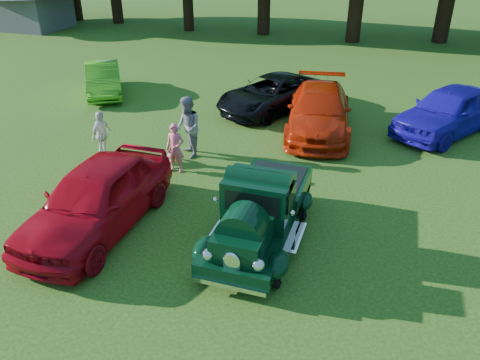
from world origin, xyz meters
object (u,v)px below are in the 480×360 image
(back_car_lime, at_px, (103,79))
(back_car_orange, at_px, (319,111))
(back_car_black, at_px, (271,94))
(hero_pickup, at_px, (261,211))
(red_convertible, at_px, (97,198))
(spectator_grey, at_px, (188,127))
(back_car_blue, at_px, (449,111))
(spectator_pink, at_px, (175,148))
(spectator_white, at_px, (102,135))

(back_car_lime, relative_size, back_car_orange, 0.77)
(back_car_lime, bearing_deg, back_car_black, -31.69)
(hero_pickup, relative_size, red_convertible, 0.91)
(red_convertible, distance_m, back_car_lime, 10.68)
(back_car_orange, xyz_separation_m, spectator_grey, (-3.47, -3.33, 0.20))
(red_convertible, xyz_separation_m, spectator_grey, (0.36, 4.35, 0.15))
(hero_pickup, bearing_deg, back_car_blue, 61.89)
(back_car_lime, bearing_deg, spectator_pink, -77.06)
(back_car_lime, xyz_separation_m, back_car_orange, (9.51, -1.36, 0.10))
(back_car_orange, bearing_deg, hero_pickup, -99.18)
(red_convertible, bearing_deg, spectator_white, 121.57)
(red_convertible, bearing_deg, back_car_orange, 63.38)
(back_car_lime, bearing_deg, hero_pickup, -75.09)
(back_car_black, distance_m, spectator_grey, 5.13)
(back_car_black, bearing_deg, spectator_pink, -76.36)
(back_car_orange, relative_size, spectator_white, 3.48)
(back_car_black, distance_m, back_car_blue, 6.41)
(back_car_lime, height_order, spectator_pink, spectator_pink)
(back_car_black, relative_size, spectator_grey, 2.51)
(red_convertible, height_order, back_car_lime, red_convertible)
(back_car_black, bearing_deg, spectator_white, -97.84)
(red_convertible, distance_m, spectator_white, 4.04)
(red_convertible, xyz_separation_m, back_car_lime, (-5.68, 9.04, -0.15))
(back_car_lime, bearing_deg, spectator_grey, -71.49)
(back_car_black, bearing_deg, back_car_blue, 21.96)
(back_car_lime, relative_size, spectator_pink, 2.70)
(back_car_black, relative_size, spectator_pink, 3.24)
(red_convertible, xyz_separation_m, back_car_orange, (3.84, 7.68, -0.05))
(spectator_white, bearing_deg, back_car_orange, -52.65)
(back_car_black, distance_m, back_car_orange, 2.68)
(red_convertible, xyz_separation_m, back_car_blue, (8.10, 8.93, 0.01))
(hero_pickup, bearing_deg, back_car_black, 103.34)
(back_car_blue, height_order, spectator_white, back_car_blue)
(spectator_pink, distance_m, spectator_grey, 1.13)
(hero_pickup, xyz_separation_m, spectator_white, (-5.85, 2.70, 0.02))
(red_convertible, xyz_separation_m, back_car_black, (1.70, 9.29, -0.14))
(hero_pickup, distance_m, back_car_lime, 12.54)
(red_convertible, relative_size, back_car_black, 0.99)
(red_convertible, bearing_deg, spectator_grey, 85.15)
(hero_pickup, distance_m, spectator_pink, 4.12)
(red_convertible, bearing_deg, back_car_blue, 47.70)
(red_convertible, relative_size, back_car_orange, 0.91)
(back_car_lime, distance_m, spectator_grey, 7.65)
(back_car_blue, xyz_separation_m, spectator_white, (-10.22, -5.49, -0.06))
(back_car_lime, distance_m, spectator_white, 6.64)
(hero_pickup, xyz_separation_m, spectator_grey, (-3.36, 3.61, 0.22))
(back_car_lime, bearing_deg, red_convertible, -91.53)
(red_convertible, bearing_deg, spectator_pink, 81.95)
(spectator_pink, bearing_deg, back_car_orange, 45.92)
(back_car_black, bearing_deg, hero_pickup, -51.41)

